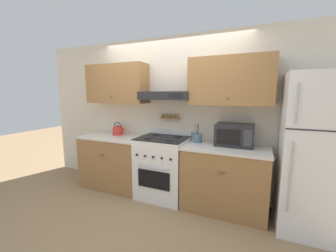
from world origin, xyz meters
name	(u,v)px	position (x,y,z in m)	size (l,w,h in m)	color
ground_plane	(154,205)	(0.00, 0.00, 0.00)	(16.00, 16.00, 0.00)	#937551
wall_back	(170,106)	(0.00, 0.61, 1.45)	(5.20, 0.46, 2.55)	beige
counter_left	(115,161)	(-0.95, 0.33, 0.46)	(1.14, 0.65, 0.91)	olive
counter_right	(224,178)	(0.96, 0.33, 0.46)	(1.16, 0.65, 0.91)	olive
stove_range	(163,167)	(0.00, 0.32, 0.49)	(0.75, 0.67, 1.03)	white
refrigerator	(313,155)	(1.96, 0.28, 0.94)	(0.70, 0.73, 1.87)	white
tea_kettle	(118,130)	(-0.94, 0.45, 1.00)	(0.24, 0.19, 0.23)	red
microwave	(234,135)	(1.05, 0.47, 1.06)	(0.51, 0.37, 0.31)	#232326
utensil_crock	(197,138)	(0.52, 0.45, 0.98)	(0.14, 0.14, 0.29)	slate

